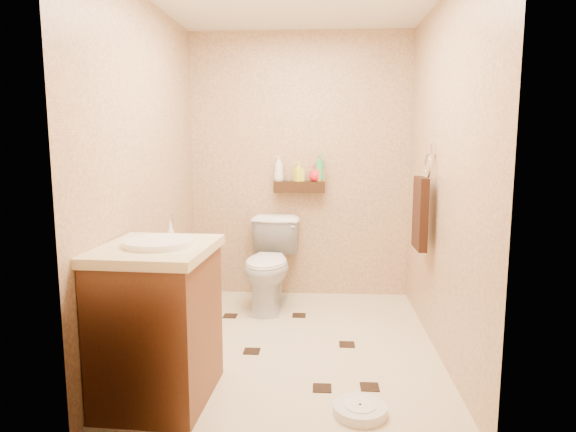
{
  "coord_description": "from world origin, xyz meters",
  "views": [
    {
      "loc": [
        0.19,
        -3.45,
        1.45
      ],
      "look_at": [
        -0.04,
        0.25,
        0.89
      ],
      "focal_mm": 32.0,
      "sensor_mm": 36.0,
      "label": 1
    }
  ],
  "objects": [
    {
      "name": "ground",
      "position": [
        0.0,
        0.0,
        0.0
      ],
      "size": [
        2.5,
        2.5,
        0.0
      ],
      "primitive_type": "plane",
      "color": "beige",
      "rests_on": "ground"
    },
    {
      "name": "wall_back",
      "position": [
        0.0,
        1.25,
        1.2
      ],
      "size": [
        2.0,
        0.04,
        2.4
      ],
      "primitive_type": "cube",
      "color": "tan",
      "rests_on": "ground"
    },
    {
      "name": "wall_front",
      "position": [
        0.0,
        -1.25,
        1.2
      ],
      "size": [
        2.0,
        0.04,
        2.4
      ],
      "primitive_type": "cube",
      "color": "tan",
      "rests_on": "ground"
    },
    {
      "name": "wall_left",
      "position": [
        -1.0,
        0.0,
        1.2
      ],
      "size": [
        0.04,
        2.5,
        2.4
      ],
      "primitive_type": "cube",
      "color": "tan",
      "rests_on": "ground"
    },
    {
      "name": "wall_right",
      "position": [
        1.0,
        0.0,
        1.2
      ],
      "size": [
        0.04,
        2.5,
        2.4
      ],
      "primitive_type": "cube",
      "color": "tan",
      "rests_on": "ground"
    },
    {
      "name": "wall_shelf",
      "position": [
        0.0,
        1.17,
        1.02
      ],
      "size": [
        0.46,
        0.14,
        0.1
      ],
      "primitive_type": "cube",
      "color": "#37240F",
      "rests_on": "wall_back"
    },
    {
      "name": "floor_accents",
      "position": [
        0.05,
        -0.02,
        0.0
      ],
      "size": [
        1.15,
        1.35,
        0.01
      ],
      "color": "black",
      "rests_on": "ground"
    },
    {
      "name": "toilet",
      "position": [
        -0.24,
        0.83,
        0.38
      ],
      "size": [
        0.49,
        0.78,
        0.76
      ],
      "primitive_type": "imported",
      "rotation": [
        0.0,
        0.0,
        -0.09
      ],
      "color": "white",
      "rests_on": "ground"
    },
    {
      "name": "vanity",
      "position": [
        -0.7,
        -0.78,
        0.45
      ],
      "size": [
        0.63,
        0.75,
        1.02
      ],
      "rotation": [
        0.0,
        0.0,
        -0.05
      ],
      "color": "brown",
      "rests_on": "ground"
    },
    {
      "name": "bathroom_scale",
      "position": [
        0.41,
        -0.9,
        0.03
      ],
      "size": [
        0.37,
        0.37,
        0.06
      ],
      "rotation": [
        0.0,
        0.0,
        0.38
      ],
      "color": "silver",
      "rests_on": "ground"
    },
    {
      "name": "toilet_brush",
      "position": [
        -0.82,
        1.07,
        0.18
      ],
      "size": [
        0.12,
        0.12,
        0.51
      ],
      "color": "#186256",
      "rests_on": "ground"
    },
    {
      "name": "towel_ring",
      "position": [
        0.91,
        0.25,
        0.95
      ],
      "size": [
        0.12,
        0.3,
        0.76
      ],
      "color": "silver",
      "rests_on": "wall_right"
    },
    {
      "name": "toilet_paper",
      "position": [
        -0.94,
        0.65,
        0.6
      ],
      "size": [
        0.12,
        0.11,
        0.12
      ],
      "color": "silver",
      "rests_on": "wall_left"
    },
    {
      "name": "bottle_a",
      "position": [
        -0.19,
        1.17,
        1.18
      ],
      "size": [
        0.1,
        0.1,
        0.23
      ],
      "primitive_type": "imported",
      "rotation": [
        0.0,
        0.0,
        4.8
      ],
      "color": "white",
      "rests_on": "wall_shelf"
    },
    {
      "name": "bottle_b",
      "position": [
        -0.01,
        1.17,
        1.16
      ],
      "size": [
        0.11,
        0.11,
        0.18
      ],
      "primitive_type": "imported",
      "rotation": [
        0.0,
        0.0,
        5.24
      ],
      "color": "#E2EF32",
      "rests_on": "wall_shelf"
    },
    {
      "name": "bottle_c",
      "position": [
        0.14,
        1.17,
        1.15
      ],
      "size": [
        0.17,
        0.17,
        0.15
      ],
      "primitive_type": "imported",
      "rotation": [
        0.0,
        0.0,
        0.78
      ],
      "color": "red",
      "rests_on": "wall_shelf"
    },
    {
      "name": "bottle_d",
      "position": [
        0.18,
        1.17,
        1.19
      ],
      "size": [
        0.11,
        0.11,
        0.24
      ],
      "primitive_type": "imported",
      "rotation": [
        0.0,
        0.0,
        1.73
      ],
      "color": "green",
      "rests_on": "wall_shelf"
    },
    {
      "name": "bottle_e",
      "position": [
        0.18,
        1.17,
        1.15
      ],
      "size": [
        0.1,
        0.1,
        0.17
      ],
      "primitive_type": "imported",
      "rotation": [
        0.0,
        0.0,
        0.57
      ],
      "color": "#C77B42",
      "rests_on": "wall_shelf"
    }
  ]
}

